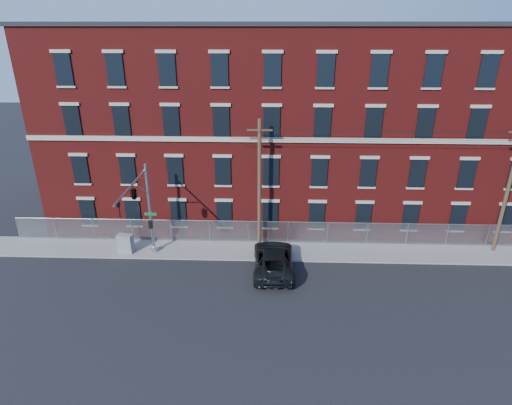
{
  "coord_description": "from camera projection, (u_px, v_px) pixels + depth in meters",
  "views": [
    {
      "loc": [
        2.74,
        -23.35,
        16.14
      ],
      "look_at": [
        1.8,
        4.0,
        4.5
      ],
      "focal_mm": 29.51,
      "sensor_mm": 36.0,
      "label": 1
    }
  ],
  "objects": [
    {
      "name": "chain_link_fence",
      "position": [
        387.0,
        233.0,
        32.88
      ],
      "size": [
        59.06,
        0.06,
        1.85
      ],
      "color": "#A5A8AD",
      "rests_on": "ground"
    },
    {
      "name": "traffic_signal_mast",
      "position": [
        138.0,
        199.0,
        27.96
      ],
      "size": [
        0.9,
        6.75,
        7.0
      ],
      "color": "#9EA0A5",
      "rests_on": "ground"
    },
    {
      "name": "utility_pole_near",
      "position": [
        259.0,
        184.0,
        30.87
      ],
      "size": [
        1.8,
        0.28,
        10.0
      ],
      "color": "#4F3C27",
      "rests_on": "ground"
    },
    {
      "name": "utility_pole_mid",
      "position": [
        509.0,
        187.0,
        30.3
      ],
      "size": [
        1.8,
        0.28,
        10.0
      ],
      "color": "#4F3C27",
      "rests_on": "ground"
    },
    {
      "name": "mill_building",
      "position": [
        375.0,
        122.0,
        37.12
      ],
      "size": [
        55.3,
        14.32,
        16.3
      ],
      "color": "maroon",
      "rests_on": "ground"
    },
    {
      "name": "sidewalk",
      "position": [
        390.0,
        253.0,
        32.07
      ],
      "size": [
        65.0,
        3.0,
        0.12
      ],
      "primitive_type": "cube",
      "color": "gray",
      "rests_on": "ground"
    },
    {
      "name": "utility_cabinet",
      "position": [
        125.0,
        243.0,
        31.81
      ],
      "size": [
        1.23,
        0.77,
        1.44
      ],
      "primitive_type": "cube",
      "rotation": [
        0.0,
        0.0,
        -0.18
      ],
      "color": "slate",
      "rests_on": "sidewalk"
    },
    {
      "name": "ground",
      "position": [
        227.0,
        288.0,
        27.88
      ],
      "size": [
        140.0,
        140.0,
        0.0
      ],
      "primitive_type": "plane",
      "color": "black",
      "rests_on": "ground"
    },
    {
      "name": "pickup_truck",
      "position": [
        274.0,
        260.0,
        29.63
      ],
      "size": [
        2.86,
        6.01,
        1.66
      ],
      "primitive_type": "imported",
      "rotation": [
        0.0,
        0.0,
        3.16
      ],
      "color": "black",
      "rests_on": "ground"
    }
  ]
}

